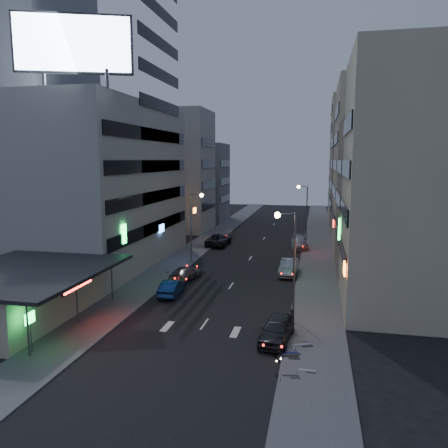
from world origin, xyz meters
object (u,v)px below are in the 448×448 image
(person, at_px, (291,320))
(scooter_black_a, at_px, (300,367))
(scooter_silver_a, at_px, (316,362))
(scooter_silver_b, at_px, (310,335))
(parked_car_right_far, at_px, (300,243))
(road_car_blue, at_px, (172,288))
(parked_car_right_mid, at_px, (289,267))
(road_car_silver, at_px, (185,273))
(scooter_black_b, at_px, (300,347))
(parked_car_left, at_px, (218,240))
(scooter_blue, at_px, (299,343))
(parked_car_right_near, at_px, (277,330))

(person, height_order, scooter_black_a, person)
(scooter_black_a, xyz_separation_m, scooter_silver_a, (0.90, 0.77, -0.00))
(scooter_silver_b, bearing_deg, parked_car_right_far, -20.22)
(scooter_silver_a, bearing_deg, road_car_blue, 47.25)
(parked_car_right_mid, bearing_deg, road_car_silver, -155.90)
(parked_car_right_far, xyz_separation_m, scooter_black_b, (1.42, -33.47, -0.09))
(scooter_black_a, xyz_separation_m, scooter_black_b, (-0.11, 2.41, 0.10))
(parked_car_left, distance_m, scooter_black_a, 37.81)
(parked_car_left, xyz_separation_m, person, (11.90, -29.45, 0.11))
(scooter_blue, bearing_deg, scooter_silver_a, -174.97)
(parked_car_right_near, height_order, scooter_silver_a, parked_car_right_near)
(parked_car_left, xyz_separation_m, road_car_silver, (0.73, -18.01, -0.14))
(person, xyz_separation_m, scooter_silver_a, (1.73, -5.39, -0.32))
(scooter_black_a, bearing_deg, road_car_silver, 26.46)
(parked_car_right_far, bearing_deg, parked_car_right_mid, -96.88)
(road_car_blue, bearing_deg, road_car_silver, -88.07)
(scooter_black_a, bearing_deg, scooter_black_b, -5.27)
(parked_car_left, distance_m, scooter_silver_b, 33.88)
(parked_car_right_mid, relative_size, scooter_black_b, 2.53)
(parked_car_left, distance_m, scooter_black_b, 35.51)
(parked_car_right_far, height_order, road_car_blue, parked_car_right_far)
(scooter_black_a, bearing_deg, scooter_silver_b, -14.01)
(road_car_blue, xyz_separation_m, scooter_silver_b, (12.13, -8.11, 0.02))
(parked_car_right_near, height_order, scooter_black_a, parked_car_right_near)
(road_car_blue, height_order, scooter_black_a, road_car_blue)
(scooter_blue, bearing_deg, parked_car_right_near, 22.41)
(parked_car_right_near, xyz_separation_m, parked_car_left, (-11.04, 30.99, 0.03))
(road_car_blue, relative_size, scooter_silver_b, 2.17)
(parked_car_right_mid, distance_m, scooter_silver_b, 17.43)
(scooter_blue, distance_m, scooter_silver_b, 1.54)
(parked_car_right_near, distance_m, scooter_silver_b, 2.18)
(parked_car_right_far, distance_m, road_car_blue, 25.46)
(parked_car_right_far, bearing_deg, road_car_silver, -124.70)
(scooter_blue, relative_size, scooter_silver_b, 0.95)
(parked_car_right_near, bearing_deg, road_car_blue, 147.58)
(person, bearing_deg, scooter_blue, 62.53)
(parked_car_right_near, distance_m, scooter_blue, 2.19)
(parked_car_left, distance_m, scooter_silver_a, 37.41)
(road_car_blue, height_order, road_car_silver, road_car_blue)
(parked_car_left, height_order, person, person)
(road_car_blue, relative_size, person, 2.62)
(parked_car_left, xyz_separation_m, scooter_silver_b, (13.21, -31.20, -0.10))
(parked_car_right_mid, distance_m, parked_car_right_far, 14.22)
(parked_car_right_near, xyz_separation_m, road_car_blue, (-9.96, 7.90, -0.09))
(parked_car_right_near, bearing_deg, scooter_blue, -40.81)
(scooter_blue, xyz_separation_m, scooter_black_b, (0.09, -0.61, 0.02))
(parked_car_left, relative_size, scooter_silver_a, 3.69)
(road_car_blue, bearing_deg, person, 147.53)
(parked_car_right_far, xyz_separation_m, scooter_silver_b, (2.01, -31.47, -0.08))
(road_car_blue, xyz_separation_m, road_car_silver, (-0.35, 5.08, -0.02))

